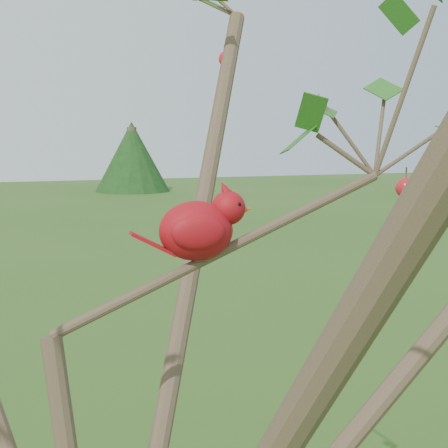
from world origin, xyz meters
The scene contains 2 objects.
crabapple_tree centered at (0.03, -0.02, 2.12)m, with size 2.35×2.05×2.95m.
cardinal centered at (0.20, 0.08, 2.12)m, with size 0.22×0.12×0.15m.
Camera 1 is at (-0.20, -0.91, 2.26)m, focal length 50.00 mm.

